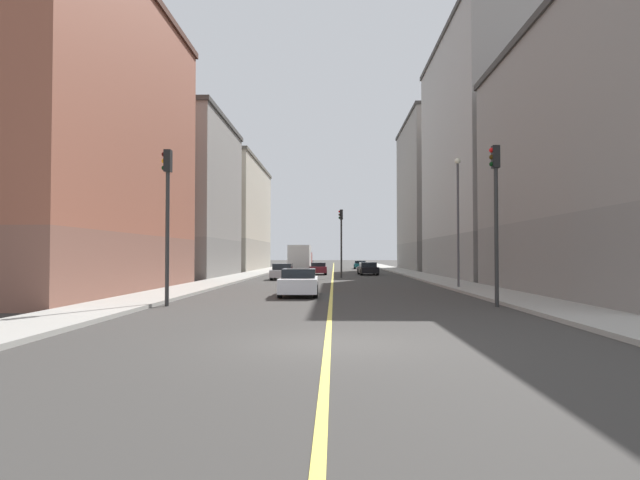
# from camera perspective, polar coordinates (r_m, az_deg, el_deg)

# --- Properties ---
(ground_plane) EXTENTS (400.00, 400.00, 0.00)m
(ground_plane) POSITION_cam_1_polar(r_m,az_deg,el_deg) (12.69, 0.83, -10.99)
(ground_plane) COLOR #373532
(ground_plane) RESTS_ON ground
(sidewalk_left) EXTENTS (2.91, 168.00, 0.15)m
(sidewalk_left) POSITION_cam_1_polar(r_m,az_deg,el_deg) (62.11, 9.26, -3.43)
(sidewalk_left) COLOR #9E9B93
(sidewalk_left) RESTS_ON ground
(sidewalk_right) EXTENTS (2.91, 168.00, 0.15)m
(sidewalk_right) POSITION_cam_1_polar(r_m,az_deg,el_deg) (62.15, -6.44, -3.44)
(sidewalk_right) COLOR #9E9B93
(sidewalk_right) RESTS_ON ground
(lane_center_stripe) EXTENTS (0.16, 154.00, 0.01)m
(lane_center_stripe) POSITION_cam_1_polar(r_m,az_deg,el_deg) (61.55, 1.41, -3.53)
(lane_center_stripe) COLOR #E5D14C
(lane_center_stripe) RESTS_ON ground
(building_left_near) EXTENTS (10.02, 19.82, 13.75)m
(building_left_near) POSITION_cam_1_polar(r_m,az_deg,el_deg) (30.82, 30.15, 7.60)
(building_left_near) COLOR slate
(building_left_near) RESTS_ON ground
(building_left_mid) EXTENTS (10.02, 22.06, 22.02)m
(building_left_mid) POSITION_cam_1_polar(r_m,az_deg,el_deg) (51.47, 18.25, 8.49)
(building_left_mid) COLOR gray
(building_left_mid) RESTS_ON ground
(building_left_far) EXTENTS (10.02, 20.55, 20.41)m
(building_left_far) POSITION_cam_1_polar(r_m,az_deg,el_deg) (75.01, 12.83, 4.66)
(building_left_far) COLOR slate
(building_left_far) RESTS_ON ground
(building_right_corner) EXTENTS (10.02, 19.78, 16.77)m
(building_right_corner) POSITION_cam_1_polar(r_m,az_deg,el_deg) (32.62, -26.15, 9.74)
(building_right_corner) COLOR brown
(building_right_corner) RESTS_ON ground
(building_right_midblock) EXTENTS (10.02, 15.86, 14.79)m
(building_right_midblock) POSITION_cam_1_polar(r_m,az_deg,el_deg) (51.95, -15.22, 4.35)
(building_right_midblock) COLOR slate
(building_right_midblock) RESTS_ON ground
(building_right_distant) EXTENTS (10.02, 23.68, 14.55)m
(building_right_distant) POSITION_cam_1_polar(r_m,az_deg,el_deg) (73.55, -10.18, 2.48)
(building_right_distant) COLOR #9D9688
(building_right_distant) RESTS_ON ground
(traffic_light_left_near) EXTENTS (0.40, 0.32, 6.44)m
(traffic_light_left_near) POSITION_cam_1_polar(r_m,az_deg,el_deg) (22.38, 18.31, 3.78)
(traffic_light_left_near) COLOR #2D2D2D
(traffic_light_left_near) RESTS_ON ground
(traffic_light_right_near) EXTENTS (0.40, 0.32, 6.34)m
(traffic_light_right_near) POSITION_cam_1_polar(r_m,az_deg,el_deg) (22.48, -16.06, 3.60)
(traffic_light_right_near) COLOR #2D2D2D
(traffic_light_right_near) RESTS_ON ground
(traffic_light_median_far) EXTENTS (0.40, 0.32, 6.18)m
(traffic_light_median_far) POSITION_cam_1_polar(r_m,az_deg,el_deg) (48.23, 2.28, 0.67)
(traffic_light_median_far) COLOR #2D2D2D
(traffic_light_median_far) RESTS_ON ground
(street_lamp_left_near) EXTENTS (0.36, 0.36, 7.78)m
(street_lamp_left_near) POSITION_cam_1_polar(r_m,az_deg,el_deg) (33.14, 14.57, 3.19)
(street_lamp_left_near) COLOR #4C4C51
(street_lamp_left_near) RESTS_ON ground
(car_red) EXTENTS (1.95, 4.39, 1.31)m
(car_red) POSITION_cam_1_polar(r_m,az_deg,el_deg) (74.28, -1.35, -2.71)
(car_red) COLOR red
(car_red) RESTS_ON ground
(car_maroon) EXTENTS (1.90, 4.11, 1.26)m
(car_maroon) POSITION_cam_1_polar(r_m,az_deg,el_deg) (55.93, -0.20, -3.08)
(car_maroon) COLOR maroon
(car_maroon) RESTS_ON ground
(car_black) EXTENTS (2.04, 4.61, 1.31)m
(car_black) POSITION_cam_1_polar(r_m,az_deg,el_deg) (55.29, 5.15, -3.08)
(car_black) COLOR black
(car_black) RESTS_ON ground
(car_orange) EXTENTS (2.02, 4.09, 1.23)m
(car_orange) POSITION_cam_1_polar(r_m,az_deg,el_deg) (67.61, -1.61, -2.84)
(car_orange) COLOR orange
(car_orange) RESTS_ON ground
(car_white) EXTENTS (2.00, 4.51, 1.37)m
(car_white) POSITION_cam_1_polar(r_m,az_deg,el_deg) (26.91, -2.27, -4.56)
(car_white) COLOR white
(car_white) RESTS_ON ground
(car_silver) EXTENTS (1.83, 4.25, 1.33)m
(car_silver) POSITION_cam_1_polar(r_m,az_deg,el_deg) (44.96, -4.02, -3.42)
(car_silver) COLOR silver
(car_silver) RESTS_ON ground
(car_teal) EXTENTS (1.83, 4.04, 1.20)m
(car_teal) POSITION_cam_1_polar(r_m,az_deg,el_deg) (79.65, 4.32, -2.67)
(car_teal) COLOR #196670
(car_teal) RESTS_ON ground
(box_truck) EXTENTS (2.43, 7.64, 3.13)m
(box_truck) POSITION_cam_1_polar(r_m,az_deg,el_deg) (59.89, -2.11, -2.00)
(box_truck) COLOR maroon
(box_truck) RESTS_ON ground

